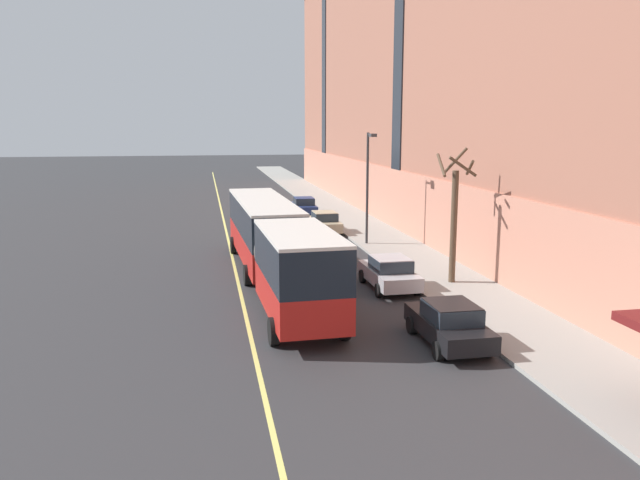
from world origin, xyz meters
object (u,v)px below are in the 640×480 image
object	(u,v)px
parked_car_silver_2	(389,273)
street_tree_mid_block	(454,215)
parked_car_champagne_1	(324,222)
city_bus	(274,241)
parked_car_black_3	(449,323)
street_lamp	(368,177)
parked_car_navy_0	(304,206)

from	to	relation	value
parked_car_silver_2	street_tree_mid_block	bearing A→B (deg)	3.06
parked_car_champagne_1	parked_car_silver_2	world-z (taller)	same
city_bus	parked_car_black_3	distance (m)	10.81
city_bus	street_tree_mid_block	xyz separation A→B (m)	(8.40, -1.63, 1.25)
street_lamp	parked_car_black_3	bearing A→B (deg)	-95.88
street_tree_mid_block	street_lamp	xyz separation A→B (m)	(-1.48, 10.15, 1.02)
city_bus	street_tree_mid_block	world-z (taller)	street_tree_mid_block
parked_car_silver_2	street_tree_mid_block	xyz separation A→B (m)	(3.19, 0.17, 2.61)
street_tree_mid_block	street_lamp	distance (m)	10.31
parked_car_silver_2	parked_car_navy_0	bearing A→B (deg)	90.31
city_bus	parked_car_black_3	size ratio (longest dim) A/B	4.52
parked_car_navy_0	street_lamp	bearing A→B (deg)	-82.60
city_bus	parked_car_navy_0	world-z (taller)	city_bus
street_lamp	parked_car_navy_0	bearing A→B (deg)	97.40
parked_car_champagne_1	parked_car_black_3	size ratio (longest dim) A/B	1.03
city_bus	parked_car_navy_0	distance (m)	23.24
parked_car_navy_0	parked_car_black_3	size ratio (longest dim) A/B	0.98
parked_car_black_3	street_lamp	size ratio (longest dim) A/B	0.62
parked_car_champagne_1	street_tree_mid_block	bearing A→B (deg)	-77.96
parked_car_navy_0	street_lamp	world-z (taller)	street_lamp
parked_car_champagne_1	parked_car_black_3	xyz separation A→B (m)	(-0.06, -23.20, -0.00)
city_bus	parked_car_champagne_1	world-z (taller)	city_bus
city_bus	parked_car_black_3	xyz separation A→B (m)	(5.06, -9.46, -1.36)
parked_car_champagne_1	parked_car_black_3	bearing A→B (deg)	-90.14
parked_car_silver_2	street_lamp	distance (m)	11.07
parked_car_black_3	street_lamp	xyz separation A→B (m)	(1.85, 17.98, 3.63)
city_bus	street_lamp	size ratio (longest dim) A/B	2.82
city_bus	parked_car_black_3	bearing A→B (deg)	-61.85
parked_car_black_3	parked_car_champagne_1	bearing A→B (deg)	89.86
parked_car_black_3	street_lamp	world-z (taller)	street_lamp
street_lamp	parked_car_silver_2	bearing A→B (deg)	-99.37
city_bus	parked_car_champagne_1	xyz separation A→B (m)	(5.12, 13.74, -1.36)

